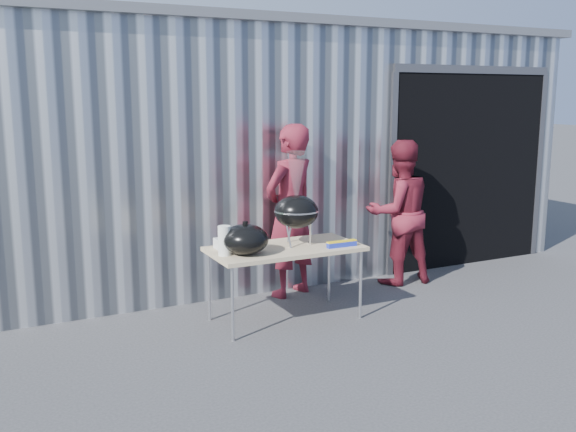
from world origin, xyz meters
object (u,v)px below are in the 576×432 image
person_bystander (399,212)px  person_cook (290,211)px  folding_table (285,251)px  kettle_grill (296,204)px

person_bystander → person_cook: bearing=-1.1°
folding_table → kettle_grill: 0.48m
folding_table → person_bystander: person_bystander is taller
kettle_grill → person_cook: size_ratio=0.49×
kettle_grill → person_cook: person_cook is taller
kettle_grill → folding_table: bearing=-168.7°
person_cook → person_bystander: bearing=152.7°
folding_table → person_bystander: (1.79, 0.58, 0.15)m
folding_table → person_bystander: bearing=17.9°
folding_table → person_cook: (0.42, 0.72, 0.25)m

